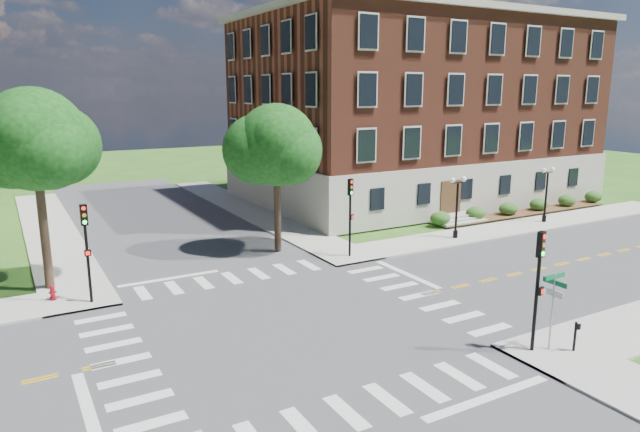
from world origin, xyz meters
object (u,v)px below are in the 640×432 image
traffic_signal_nw (86,240)px  street_sign_pole (554,296)px  twin_lamp_west (457,204)px  traffic_signal_se (539,276)px  push_button_post (576,335)px  twin_lamp_east (546,191)px  traffic_signal_ne (350,207)px  fire_hydrant (53,293)px

traffic_signal_nw → street_sign_pole: size_ratio=1.55×
twin_lamp_west → street_sign_pole: twin_lamp_west is taller
traffic_signal_se → push_button_post: bearing=-31.9°
push_button_post → twin_lamp_east: bearing=42.2°
traffic_signal_ne → fire_hydrant: (-16.59, 0.79, -2.72)m
traffic_signal_se → street_sign_pole: size_ratio=1.55×
traffic_signal_se → street_sign_pole: 1.13m
fire_hydrant → traffic_signal_se: bearing=-43.9°
fire_hydrant → traffic_signal_nw: bearing=-37.5°
push_button_post → traffic_signal_se: bearing=148.1°
traffic_signal_se → fire_hydrant: 22.20m
push_button_post → fire_hydrant: (-17.25, 16.14, -0.33)m
twin_lamp_west → fire_hydrant: (-25.34, 0.60, -2.06)m
twin_lamp_west → street_sign_pole: (-8.79, -14.92, -0.21)m
traffic_signal_se → twin_lamp_west: size_ratio=1.13×
street_sign_pole → twin_lamp_west: bearing=59.5°
traffic_signal_se → push_button_post: 2.88m
traffic_signal_nw → twin_lamp_west: bearing=1.5°
push_button_post → street_sign_pole: bearing=138.2°
push_button_post → fire_hydrant: push_button_post is taller
twin_lamp_west → traffic_signal_nw: bearing=-178.5°
traffic_signal_ne → fire_hydrant: bearing=177.3°
traffic_signal_ne → push_button_post: size_ratio=4.00×
traffic_signal_nw → push_button_post: (15.66, -14.92, -2.39)m
twin_lamp_west → traffic_signal_se: bearing=-122.8°
twin_lamp_west → fire_hydrant: twin_lamp_west is taller
twin_lamp_east → fire_hydrant: bearing=179.5°
twin_lamp_east → push_button_post: bearing=-137.8°
traffic_signal_nw → twin_lamp_west: traffic_signal_nw is taller
street_sign_pole → push_button_post: bearing=-41.8°
traffic_signal_ne → traffic_signal_nw: size_ratio=1.00×
traffic_signal_ne → street_sign_pole: traffic_signal_ne is taller
twin_lamp_west → twin_lamp_east: size_ratio=1.00×
street_sign_pole → fire_hydrant: (-16.56, 15.51, -1.84)m
traffic_signal_nw → push_button_post: traffic_signal_nw is taller
traffic_signal_se → traffic_signal_nw: (-14.29, 14.06, 0.00)m
traffic_signal_se → street_sign_pole: bearing=-19.0°
traffic_signal_nw → fire_hydrant: bearing=142.5°
traffic_signal_nw → traffic_signal_ne: bearing=1.6°
street_sign_pole → fire_hydrant: street_sign_pole is taller
traffic_signal_nw → traffic_signal_se: bearing=-44.5°
twin_lamp_west → twin_lamp_east: (9.39, 0.31, 0.00)m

